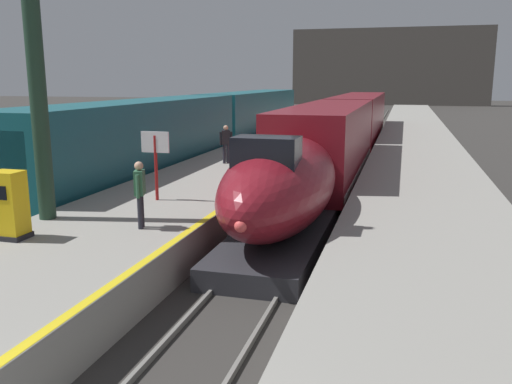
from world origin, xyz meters
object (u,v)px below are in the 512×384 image
object	(u,v)px
regional_train_adjacent	(211,123)
passenger_mid_platform	(140,189)
highspeed_train_main	(342,132)
rolling_suitcase	(231,156)
ticket_machine_yellow	(9,208)
passenger_near_edge	(226,141)
departure_info_board	(155,152)

from	to	relation	value
regional_train_adjacent	passenger_mid_platform	xyz separation A→B (m)	(5.07, -19.01, -0.09)
highspeed_train_main	rolling_suitcase	size ratio (longest dim) A/B	40.00
highspeed_train_main	regional_train_adjacent	world-z (taller)	regional_train_adjacent
ticket_machine_yellow	regional_train_adjacent	bearing A→B (deg)	97.04
rolling_suitcase	highspeed_train_main	bearing A→B (deg)	57.58
ticket_machine_yellow	passenger_near_edge	bearing A→B (deg)	84.36
departure_info_board	ticket_machine_yellow	bearing A→B (deg)	-107.70
regional_train_adjacent	passenger_mid_platform	distance (m)	19.67
passenger_near_edge	ticket_machine_yellow	bearing A→B (deg)	-95.64
rolling_suitcase	regional_train_adjacent	bearing A→B (deg)	115.86
highspeed_train_main	rolling_suitcase	bearing A→B (deg)	-122.42
passenger_mid_platform	highspeed_train_main	bearing A→B (deg)	80.30
highspeed_train_main	passenger_mid_platform	world-z (taller)	highspeed_train_main
rolling_suitcase	departure_info_board	world-z (taller)	departure_info_board
passenger_near_edge	ticket_machine_yellow	distance (m)	12.36
regional_train_adjacent	ticket_machine_yellow	bearing A→B (deg)	-82.96
regional_train_adjacent	passenger_near_edge	world-z (taller)	regional_train_adjacent
passenger_near_edge	passenger_mid_platform	world-z (taller)	same
ticket_machine_yellow	highspeed_train_main	bearing A→B (deg)	73.99
ticket_machine_yellow	departure_info_board	bearing A→B (deg)	72.30
regional_train_adjacent	rolling_suitcase	world-z (taller)	regional_train_adjacent
regional_train_adjacent	departure_info_board	bearing A→B (deg)	-75.77
passenger_mid_platform	ticket_machine_yellow	bearing A→B (deg)	-147.18
ticket_machine_yellow	departure_info_board	world-z (taller)	departure_info_board
regional_train_adjacent	passenger_mid_platform	bearing A→B (deg)	-75.06
passenger_mid_platform	ticket_machine_yellow	distance (m)	3.01
regional_train_adjacent	passenger_near_edge	bearing A→B (deg)	-65.70
highspeed_train_main	departure_info_board	world-z (taller)	highspeed_train_main
rolling_suitcase	departure_info_board	size ratio (longest dim) A/B	0.46
passenger_mid_platform	passenger_near_edge	bearing A→B (deg)	96.98
highspeed_train_main	passenger_mid_platform	bearing A→B (deg)	-99.70
passenger_near_edge	rolling_suitcase	size ratio (longest dim) A/B	1.72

